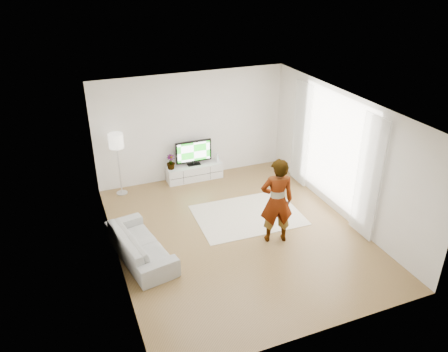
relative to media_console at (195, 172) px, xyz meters
name	(u,v)px	position (x,y,z in m)	size (l,w,h in m)	color
floor	(237,233)	(0.04, -2.76, -0.21)	(6.00, 6.00, 0.00)	olive
ceiling	(239,107)	(0.04, -2.76, 2.59)	(6.00, 6.00, 0.00)	white
wall_left	(111,198)	(-2.46, -2.76, 1.19)	(0.02, 6.00, 2.80)	silver
wall_right	(343,156)	(2.54, -2.76, 1.19)	(0.02, 6.00, 2.80)	silver
wall_back	(192,126)	(0.04, 0.24, 1.19)	(5.00, 0.02, 2.80)	silver
wall_front	(321,262)	(0.04, -5.76, 1.19)	(5.00, 0.02, 2.80)	silver
window	(335,149)	(2.52, -2.46, 1.24)	(0.01, 2.60, 2.50)	white
curtain_near	(368,178)	(2.44, -3.76, 1.14)	(0.04, 0.70, 2.60)	white
curtain_far	(301,134)	(2.44, -1.16, 1.14)	(0.04, 0.70, 2.60)	white
media_console	(195,172)	(0.00, 0.00, 0.00)	(1.47, 0.42, 0.41)	white
television	(194,152)	(0.00, 0.03, 0.57)	(0.96, 0.19, 0.67)	black
game_console	(217,158)	(0.64, 0.00, 0.31)	(0.08, 0.16, 0.21)	white
potted_plant	(171,162)	(-0.62, 0.00, 0.40)	(0.22, 0.22, 0.39)	#3F7238
rug	(248,215)	(0.56, -2.19, -0.20)	(2.36, 1.70, 0.01)	beige
player	(277,201)	(0.68, -3.27, 0.72)	(0.67, 0.44, 1.84)	#334772
sofa	(140,244)	(-2.03, -2.80, 0.08)	(1.96, 0.77, 0.57)	#AAABA6
floor_lamp	(116,144)	(-1.94, -0.06, 1.13)	(0.35, 0.35, 1.58)	silver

